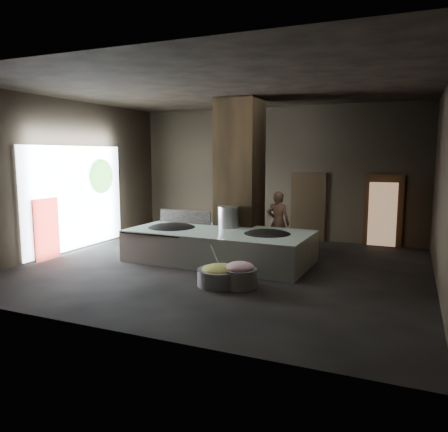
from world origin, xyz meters
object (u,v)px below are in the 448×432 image
at_px(stock_pot, 229,218).
at_px(cook, 278,223).
at_px(wok_right, 267,237).
at_px(meat_basin, 240,278).
at_px(veg_basin, 220,277).
at_px(wok_left, 172,231).
at_px(hearth_platform, 219,246).

bearing_deg(stock_pot, cook, 35.62).
xyz_separation_m(wok_right, cook, (-0.10, 1.36, 0.18)).
height_order(wok_right, meat_basin, wok_right).
relative_size(wok_right, stock_pot, 2.25).
height_order(stock_pot, veg_basin, stock_pot).
bearing_deg(veg_basin, stock_pot, 108.53).
height_order(stock_pot, meat_basin, stock_pot).
relative_size(wok_left, veg_basin, 1.53).
height_order(cook, veg_basin, cook).
height_order(wok_left, veg_basin, wok_left).
distance_m(wok_right, cook, 1.38).
bearing_deg(cook, wok_left, 34.20).
relative_size(wok_left, meat_basin, 2.04).
height_order(wok_right, cook, cook).
bearing_deg(wok_right, veg_basin, -101.68).
height_order(wok_left, wok_right, wok_left).
bearing_deg(hearth_platform, veg_basin, -63.65).
bearing_deg(veg_basin, wok_left, 139.96).
relative_size(stock_pot, veg_basin, 0.63).
bearing_deg(wok_right, hearth_platform, -177.88).
bearing_deg(veg_basin, hearth_platform, 114.23).
relative_size(cook, veg_basin, 1.83).
distance_m(hearth_platform, meat_basin, 2.43).
relative_size(hearth_platform, wok_left, 3.17).
relative_size(wok_left, cook, 0.84).
xyz_separation_m(cook, veg_basin, (-0.33, -3.45, -0.74)).
xyz_separation_m(wok_right, meat_basin, (0.03, -2.05, -0.54)).
bearing_deg(wok_left, meat_basin, -34.54).
relative_size(veg_basin, meat_basin, 1.33).
distance_m(hearth_platform, wok_right, 1.39).
height_order(wok_left, meat_basin, wok_left).
xyz_separation_m(veg_basin, meat_basin, (0.46, 0.04, 0.02)).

